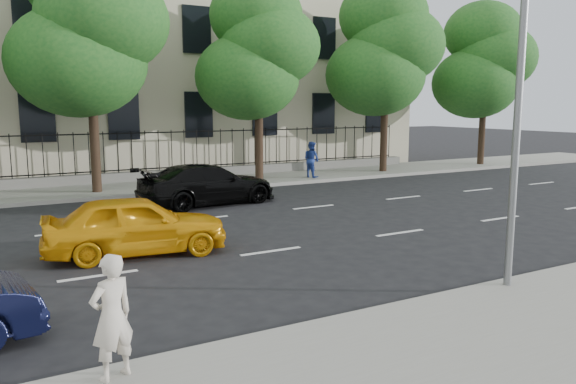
# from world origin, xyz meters

# --- Properties ---
(ground) EXTENTS (120.00, 120.00, 0.00)m
(ground) POSITION_xyz_m (0.00, 0.00, 0.00)
(ground) COLOR black
(ground) RESTS_ON ground
(near_sidewalk) EXTENTS (60.00, 4.00, 0.15)m
(near_sidewalk) POSITION_xyz_m (0.00, -4.00, 0.07)
(near_sidewalk) COLOR gray
(near_sidewalk) RESTS_ON ground
(far_sidewalk) EXTENTS (60.00, 4.00, 0.15)m
(far_sidewalk) POSITION_xyz_m (0.00, 14.00, 0.07)
(far_sidewalk) COLOR gray
(far_sidewalk) RESTS_ON ground
(lane_markings) EXTENTS (49.60, 4.62, 0.01)m
(lane_markings) POSITION_xyz_m (0.00, 4.75, 0.01)
(lane_markings) COLOR silver
(lane_markings) RESTS_ON ground
(iron_fence) EXTENTS (30.00, 0.50, 2.20)m
(iron_fence) POSITION_xyz_m (0.00, 15.70, 0.65)
(iron_fence) COLOR slate
(iron_fence) RESTS_ON far_sidewalk
(street_light) EXTENTS (0.25, 3.32, 8.05)m
(street_light) POSITION_xyz_m (2.50, -1.77, 5.15)
(street_light) COLOR slate
(street_light) RESTS_ON near_sidewalk
(tree_c) EXTENTS (5.89, 5.50, 9.80)m
(tree_c) POSITION_xyz_m (-1.96, 13.36, 6.41)
(tree_c) COLOR #382619
(tree_c) RESTS_ON far_sidewalk
(tree_d) EXTENTS (5.34, 4.94, 8.84)m
(tree_d) POSITION_xyz_m (5.04, 13.36, 5.84)
(tree_d) COLOR #382619
(tree_d) RESTS_ON far_sidewalk
(tree_e) EXTENTS (5.71, 5.31, 9.46)m
(tree_e) POSITION_xyz_m (12.04, 13.36, 6.20)
(tree_e) COLOR #382619
(tree_e) RESTS_ON far_sidewalk
(tree_f) EXTENTS (5.52, 5.12, 9.01)m
(tree_f) POSITION_xyz_m (19.04, 13.36, 5.88)
(tree_f) COLOR #382619
(tree_f) RESTS_ON far_sidewalk
(yellow_taxi) EXTENTS (4.35, 2.20, 1.42)m
(yellow_taxi) POSITION_xyz_m (-2.87, 3.80, 0.71)
(yellow_taxi) COLOR orange
(yellow_taxi) RESTS_ON ground
(black_sedan) EXTENTS (5.20, 2.67, 1.44)m
(black_sedan) POSITION_xyz_m (1.02, 9.24, 0.72)
(black_sedan) COLOR black
(black_sedan) RESTS_ON ground
(woman_near) EXTENTS (0.67, 0.56, 1.58)m
(woman_near) POSITION_xyz_m (-4.73, -2.40, 0.94)
(woman_near) COLOR beige
(woman_near) RESTS_ON near_sidewalk
(pedestrian_far) EXTENTS (0.82, 0.94, 1.66)m
(pedestrian_far) POSITION_xyz_m (7.51, 12.85, 0.98)
(pedestrian_far) COLOR navy
(pedestrian_far) RESTS_ON far_sidewalk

